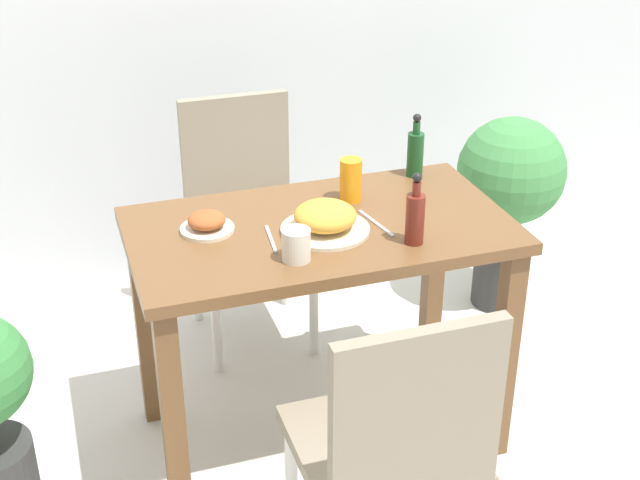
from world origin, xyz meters
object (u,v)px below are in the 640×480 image
juice_glass (351,180)px  condiment_bottle (415,216)px  sauce_bottle (415,152)px  chair_far (245,207)px  drink_cup (296,245)px  potted_plant_right (510,187)px  chair_near (394,444)px  food_plate (324,219)px  side_plate (207,223)px

juice_glass → condiment_bottle: size_ratio=0.63×
juice_glass → sauce_bottle: bearing=23.4°
juice_glass → sauce_bottle: (0.26, 0.11, 0.01)m
chair_far → drink_cup: 0.93m
potted_plant_right → chair_near: bearing=-128.8°
chair_near → potted_plant_right: 1.57m
juice_glass → potted_plant_right: juice_glass is taller
drink_cup → potted_plant_right: 1.32m
food_plate → juice_glass: juice_glass is taller
condiment_bottle → sauce_bottle: bearing=66.2°
chair_near → sauce_bottle: sauce_bottle is taller
potted_plant_right → sauce_bottle: bearing=-150.8°
food_plate → drink_cup: (-0.12, -0.13, 0.00)m
food_plate → drink_cup: 0.18m
side_plate → juice_glass: size_ratio=1.16×
chair_near → food_plate: 0.69m
drink_cup → sauce_bottle: 0.67m
chair_near → side_plate: bearing=-69.3°
food_plate → juice_glass: (0.14, 0.18, 0.03)m
chair_far → sauce_bottle: size_ratio=4.29×
juice_glass → potted_plant_right: 0.96m
drink_cup → potted_plant_right: size_ratio=0.11×
juice_glass → condiment_bottle: 0.32m
sauce_bottle → condiment_bottle: bearing=-113.8°
food_plate → sauce_bottle: bearing=35.6°
food_plate → condiment_bottle: (0.21, -0.14, 0.04)m
chair_far → sauce_bottle: (0.46, -0.46, 0.33)m
potted_plant_right → juice_glass: bearing=-152.6°
chair_near → food_plate: chair_near is taller
chair_near → side_plate: chair_near is taller
side_plate → food_plate: bearing=-19.0°
drink_cup → potted_plant_right: bearing=34.1°
chair_far → condiment_bottle: bearing=-73.1°
food_plate → potted_plant_right: size_ratio=0.32×
food_plate → sauce_bottle: (0.40, 0.29, 0.04)m
chair_near → juice_glass: size_ratio=6.75×
chair_near → chair_far: 1.37m
food_plate → potted_plant_right: bearing=32.0°
sauce_bottle → chair_far: bearing=135.2°
sauce_bottle → juice_glass: bearing=-156.6°
sauce_bottle → food_plate: bearing=-144.4°
condiment_bottle → chair_near: bearing=-117.1°
chair_far → side_plate: chair_far is taller
food_plate → condiment_bottle: condiment_bottle is taller
chair_near → potted_plant_right: size_ratio=1.14×
food_plate → potted_plant_right: food_plate is taller
condiment_bottle → chair_far: bearing=106.9°
food_plate → side_plate: size_ratio=1.64×
sauce_bottle → side_plate: bearing=-165.8°
chair_far → sauce_bottle: sauce_bottle is taller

